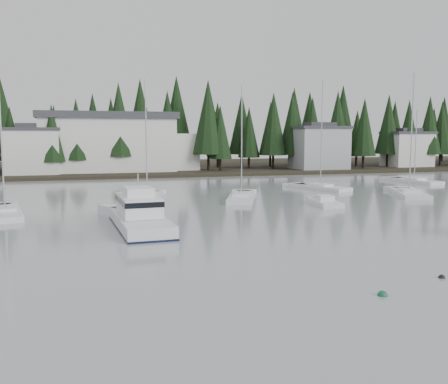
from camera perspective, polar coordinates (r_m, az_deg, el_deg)
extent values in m
plane|color=#8E9699|center=(17.91, 19.12, -17.32)|extent=(260.00, 260.00, 0.00)
cube|color=black|center=(110.99, -10.79, 2.67)|extent=(240.00, 54.00, 1.00)
cube|color=silver|center=(92.77, -21.03, 4.26)|extent=(9.00, 7.00, 7.50)
cube|color=#38383D|center=(92.74, -21.13, 6.73)|extent=(9.54, 7.42, 0.50)
cube|color=#38383D|center=(92.75, -21.14, 7.10)|extent=(4.95, 3.85, 0.80)
cube|color=#999EA0|center=(102.12, 10.79, 4.88)|extent=(10.00, 8.00, 8.00)
cube|color=#38383D|center=(102.10, 10.84, 7.26)|extent=(10.60, 8.48, 0.50)
cube|color=#38383D|center=(102.11, 10.85, 7.60)|extent=(5.50, 4.40, 0.80)
cube|color=silver|center=(115.29, 20.19, 4.51)|extent=(9.00, 7.00, 7.00)
cube|color=#38383D|center=(115.25, 20.27, 6.38)|extent=(9.54, 7.42, 0.50)
cube|color=#38383D|center=(115.25, 20.28, 6.67)|extent=(4.95, 3.85, 0.80)
cube|color=silver|center=(95.47, -13.07, 5.32)|extent=(24.00, 10.00, 10.00)
cube|color=#38383D|center=(95.53, -13.15, 8.50)|extent=(25.00, 11.00, 1.20)
cube|color=silver|center=(98.80, -6.12, 4.61)|extent=(10.00, 8.00, 7.00)
cube|color=silver|center=(39.19, -9.57, -3.87)|extent=(4.06, 11.38, 1.63)
cube|color=black|center=(39.21, -9.57, -4.04)|extent=(4.10, 11.44, 0.22)
cube|color=white|center=(39.48, -9.74, -1.47)|extent=(3.15, 5.98, 1.48)
cube|color=black|center=(39.44, -9.75, -0.96)|extent=(3.22, 6.03, 0.41)
cube|color=white|center=(39.35, -9.77, 0.08)|extent=(2.23, 3.02, 0.66)
cylinder|color=#A5A8AD|center=(39.27, -9.80, 1.26)|extent=(0.10, 0.10, 1.12)
cube|color=silver|center=(63.73, 20.38, -0.38)|extent=(6.63, 10.18, 1.05)
cube|color=white|center=(63.66, 20.41, 0.20)|extent=(3.24, 3.89, 0.30)
cylinder|color=#A5A8AD|center=(63.33, 20.65, 6.33)|extent=(0.14, 0.14, 13.85)
cube|color=silver|center=(67.53, 10.95, 0.27)|extent=(5.93, 8.84, 1.05)
cube|color=white|center=(67.46, 10.96, 0.82)|extent=(2.96, 3.41, 0.30)
cylinder|color=#A5A8AD|center=(67.15, 11.09, 6.63)|extent=(0.14, 0.14, 13.92)
cube|color=silver|center=(56.52, -8.77, -0.88)|extent=(4.93, 9.50, 1.05)
cube|color=white|center=(56.44, -8.78, -0.23)|extent=(2.59, 3.48, 0.30)
cylinder|color=#A5A8AD|center=(56.06, -8.89, 6.15)|extent=(0.14, 0.14, 12.77)
cube|color=silver|center=(81.37, 20.89, 1.00)|extent=(4.04, 9.54, 1.05)
cube|color=white|center=(81.32, 20.91, 1.45)|extent=(2.39, 3.38, 0.30)
cylinder|color=#A5A8AD|center=(81.07, 21.05, 5.04)|extent=(0.14, 0.14, 10.42)
cube|color=silver|center=(49.02, -23.74, -2.47)|extent=(4.23, 9.99, 1.05)
cube|color=white|center=(48.93, -23.77, -1.72)|extent=(2.35, 3.56, 0.30)
cylinder|color=#A5A8AD|center=(48.51, -24.05, 4.37)|extent=(0.14, 0.14, 10.63)
cube|color=silver|center=(56.04, 2.01, -0.87)|extent=(6.10, 10.35, 1.05)
cube|color=white|center=(55.96, 2.01, -0.21)|extent=(2.97, 3.86, 0.30)
cylinder|color=#A5A8AD|center=(55.59, 2.03, 5.90)|extent=(0.14, 0.14, 12.16)
cube|color=silver|center=(52.37, 11.46, -1.42)|extent=(2.91, 5.59, 0.90)
cube|color=white|center=(52.28, 11.48, -0.66)|extent=(1.71, 1.90, 0.55)
sphere|color=#145933|center=(23.83, 17.66, -11.22)|extent=(0.46, 0.46, 0.46)
sphere|color=black|center=(27.69, 23.62, -8.98)|extent=(0.35, 0.35, 0.35)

